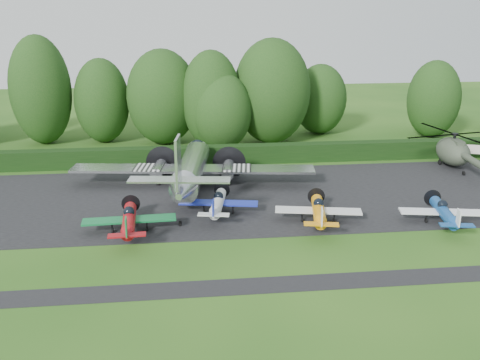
{
  "coord_description": "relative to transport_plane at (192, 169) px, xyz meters",
  "views": [
    {
      "loc": [
        -6.32,
        -35.1,
        16.6
      ],
      "look_at": [
        -1.61,
        7.47,
        2.5
      ],
      "focal_mm": 40.0,
      "sensor_mm": 36.0,
      "label": 1
    }
  ],
  "objects": [
    {
      "name": "hedgerow",
      "position": [
        5.58,
        8.58,
        -2.07
      ],
      "size": [
        90.0,
        1.6,
        2.0
      ],
      "primitive_type": "cube",
      "color": "black",
      "rests_on": "ground"
    },
    {
      "name": "light_plane_white",
      "position": [
        1.98,
        -6.37,
        -1.02
      ],
      "size": [
        6.54,
        6.88,
        2.51
      ],
      "rotation": [
        0.0,
        0.0,
        0.18
      ],
      "color": "silver",
      "rests_on": "ground"
    },
    {
      "name": "sign_board",
      "position": [
        31.09,
        6.63,
        -0.83
      ],
      "size": [
        3.26,
        0.12,
        1.83
      ],
      "rotation": [
        0.0,
        0.0,
        0.34
      ],
      "color": "#3F3326",
      "rests_on": "ground"
    },
    {
      "name": "transport_plane",
      "position": [
        0.0,
        0.0,
        0.0
      ],
      "size": [
        23.15,
        17.75,
        7.42
      ],
      "rotation": [
        0.0,
        0.0,
        0.13
      ],
      "color": "silver",
      "rests_on": "ground"
    },
    {
      "name": "tree_1",
      "position": [
        -10.52,
        19.92,
        3.16
      ],
      "size": [
        6.72,
        6.72,
        10.47
      ],
      "color": "black",
      "rests_on": "ground"
    },
    {
      "name": "tree_0",
      "position": [
        -17.73,
        19.93,
        4.57
      ],
      "size": [
        7.33,
        7.33,
        13.3
      ],
      "color": "black",
      "rests_on": "ground"
    },
    {
      "name": "apron",
      "position": [
        5.58,
        -2.42,
        -2.07
      ],
      "size": [
        70.0,
        18.0,
        0.01
      ],
      "primitive_type": "cube",
      "color": "black",
      "rests_on": "ground"
    },
    {
      "name": "ground",
      "position": [
        5.58,
        -12.42,
        -2.07
      ],
      "size": [
        160.0,
        160.0,
        0.0
      ],
      "primitive_type": "plane",
      "color": "#1F4B15",
      "rests_on": "ground"
    },
    {
      "name": "tree_5",
      "position": [
        2.85,
        16.16,
        3.74
      ],
      "size": [
        7.15,
        7.15,
        11.64
      ],
      "color": "black",
      "rests_on": "ground"
    },
    {
      "name": "taxiway_verge",
      "position": [
        5.58,
        -18.42,
        -2.07
      ],
      "size": [
        70.0,
        2.0,
        0.0
      ],
      "primitive_type": "cube",
      "color": "black",
      "rests_on": "ground"
    },
    {
      "name": "light_plane_red",
      "position": [
        -4.96,
        -9.47,
        -0.94
      ],
      "size": [
        7.05,
        7.42,
        2.71
      ],
      "rotation": [
        0.0,
        0.0,
        -0.05
      ],
      "color": "maroon",
      "rests_on": "ground"
    },
    {
      "name": "tree_6",
      "position": [
        10.36,
        17.31,
        4.37
      ],
      "size": [
        9.45,
        9.45,
        12.89
      ],
      "color": "black",
      "rests_on": "ground"
    },
    {
      "name": "tree_3",
      "position": [
        31.68,
        17.99,
        2.9
      ],
      "size": [
        6.72,
        6.72,
        9.96
      ],
      "color": "black",
      "rests_on": "ground"
    },
    {
      "name": "light_plane_orange",
      "position": [
        9.77,
        -9.11,
        -0.97
      ],
      "size": [
        6.84,
        7.2,
        2.63
      ],
      "rotation": [
        0.0,
        0.0,
        0.19
      ],
      "color": "orange",
      "rests_on": "ground"
    },
    {
      "name": "tree_7",
      "position": [
        -3.0,
        18.36,
        3.75
      ],
      "size": [
        8.72,
        8.72,
        11.65
      ],
      "color": "black",
      "rests_on": "ground"
    },
    {
      "name": "tree_10",
      "position": [
        4.04,
        14.67,
        2.5
      ],
      "size": [
        6.95,
        6.95,
        9.17
      ],
      "color": "black",
      "rests_on": "ground"
    },
    {
      "name": "helicopter",
      "position": [
        27.84,
        4.49,
        -0.08
      ],
      "size": [
        11.5,
        13.46,
        3.7
      ],
      "rotation": [
        0.0,
        0.0,
        0.07
      ],
      "color": "#384233",
      "rests_on": "ground"
    },
    {
      "name": "light_plane_blue",
      "position": [
        19.54,
        -10.39,
        -1.01
      ],
      "size": [
        6.61,
        6.95,
        2.54
      ],
      "rotation": [
        0.0,
        0.0,
        0.18
      ],
      "color": "navy",
      "rests_on": "ground"
    },
    {
      "name": "tree_8",
      "position": [
        17.6,
        21.56,
        2.55
      ],
      "size": [
        6.99,
        6.99,
        9.27
      ],
      "color": "black",
      "rests_on": "ground"
    }
  ]
}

